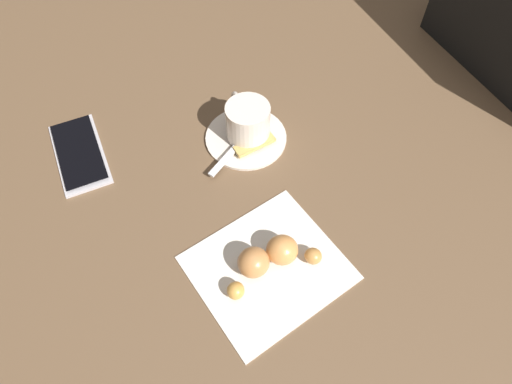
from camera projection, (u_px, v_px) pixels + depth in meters
name	position (u px, v px, depth m)	size (l,w,h in m)	color
ground_plane	(252.00, 186.00, 0.63)	(1.80, 1.80, 0.00)	brown
saucer	(246.00, 137.00, 0.67)	(0.12, 0.12, 0.01)	beige
espresso_cup	(247.00, 120.00, 0.65)	(0.09, 0.07, 0.06)	beige
teaspoon	(247.00, 134.00, 0.67)	(0.08, 0.13, 0.01)	silver
sugar_packet	(255.00, 144.00, 0.66)	(0.06, 0.02, 0.01)	tan
napkin	(268.00, 267.00, 0.56)	(0.16, 0.18, 0.00)	silver
croissant	(269.00, 258.00, 0.54)	(0.06, 0.14, 0.04)	#B67D3F
cell_phone	(79.00, 153.00, 0.66)	(0.14, 0.07, 0.01)	#BBB5BA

